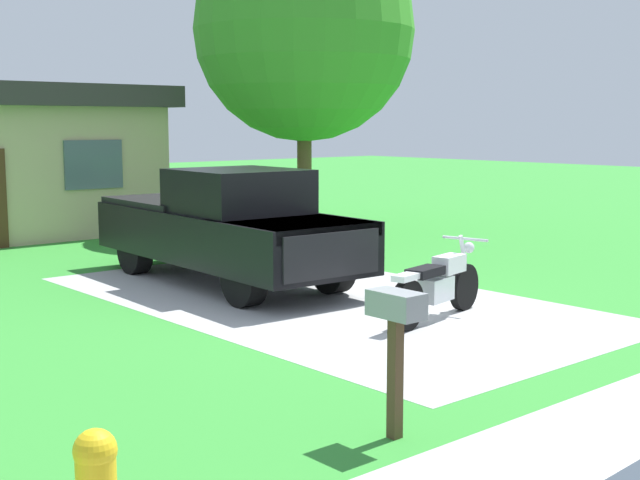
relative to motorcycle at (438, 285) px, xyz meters
name	(u,v)px	position (x,y,z in m)	size (l,w,h in m)	color
ground_plane	(321,300)	(-0.35, 2.00, -0.47)	(80.00, 80.00, 0.00)	green
driveway_pad	(321,300)	(-0.35, 2.00, -0.47)	(4.93, 8.87, 0.01)	#ADADAD
motorcycle	(438,285)	(0.00, 0.00, 0.00)	(2.19, 0.82, 1.09)	black
pickup_truck	(224,225)	(-0.59, 4.17, 0.48)	(2.27, 5.71, 1.90)	black
mailbox	(396,325)	(-3.61, -2.71, 0.51)	(0.26, 0.48, 1.26)	#4C3823
shade_tree	(304,31)	(5.02, 8.83, 4.36)	(5.35, 5.35, 7.52)	brown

